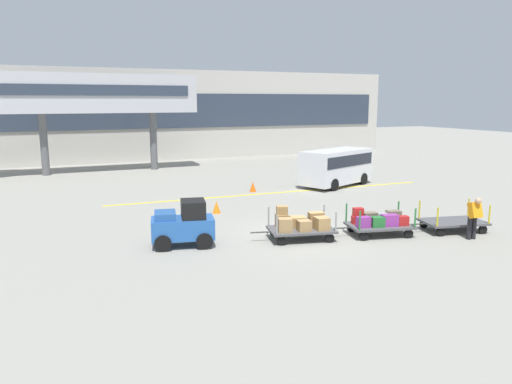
{
  "coord_description": "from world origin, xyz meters",
  "views": [
    {
      "loc": [
        -8.77,
        -15.5,
        4.9
      ],
      "look_at": [
        -0.59,
        2.73,
        1.21
      ],
      "focal_mm": 34.78,
      "sensor_mm": 36.0,
      "label": 1
    }
  ],
  "objects_px": {
    "safety_cone_near": "(253,187)",
    "baggage_cart_middle": "(379,222)",
    "baggage_handler": "(474,216)",
    "shuttle_van": "(337,165)",
    "baggage_cart_tail": "(453,222)",
    "baggage_cart_lead": "(301,224)",
    "safety_cone_far": "(217,207)",
    "baggage_tug": "(184,224)"
  },
  "relations": [
    {
      "from": "baggage_cart_lead",
      "to": "baggage_cart_middle",
      "type": "height_order",
      "value": "baggage_cart_lead"
    },
    {
      "from": "baggage_cart_middle",
      "to": "shuttle_van",
      "type": "xyz_separation_m",
      "value": [
        4.55,
        9.79,
        0.73
      ]
    },
    {
      "from": "baggage_cart_middle",
      "to": "baggage_cart_tail",
      "type": "distance_m",
      "value": 3.01
    },
    {
      "from": "baggage_cart_lead",
      "to": "shuttle_van",
      "type": "distance_m",
      "value": 11.81
    },
    {
      "from": "baggage_cart_tail",
      "to": "shuttle_van",
      "type": "xyz_separation_m",
      "value": [
        1.62,
        10.49,
        0.89
      ]
    },
    {
      "from": "baggage_cart_lead",
      "to": "baggage_cart_middle",
      "type": "relative_size",
      "value": 1.0
    },
    {
      "from": "baggage_tug",
      "to": "safety_cone_near",
      "type": "distance_m",
      "value": 10.52
    },
    {
      "from": "baggage_cart_middle",
      "to": "safety_cone_near",
      "type": "xyz_separation_m",
      "value": [
        -0.68,
        10.0,
        -0.23
      ]
    },
    {
      "from": "baggage_tug",
      "to": "baggage_cart_middle",
      "type": "relative_size",
      "value": 0.74
    },
    {
      "from": "baggage_tug",
      "to": "baggage_cart_tail",
      "type": "bearing_deg",
      "value": -13.01
    },
    {
      "from": "baggage_tug",
      "to": "baggage_cart_middle",
      "type": "xyz_separation_m",
      "value": [
        6.97,
        -1.59,
        -0.24
      ]
    },
    {
      "from": "baggage_cart_lead",
      "to": "baggage_cart_tail",
      "type": "xyz_separation_m",
      "value": [
        5.85,
        -1.37,
        -0.2
      ]
    },
    {
      "from": "baggage_cart_tail",
      "to": "safety_cone_far",
      "type": "xyz_separation_m",
      "value": [
        -7.19,
        6.57,
        -0.07
      ]
    },
    {
      "from": "baggage_handler",
      "to": "safety_cone_near",
      "type": "bearing_deg",
      "value": 105.71
    },
    {
      "from": "baggage_cart_middle",
      "to": "baggage_handler",
      "type": "relative_size",
      "value": 1.98
    },
    {
      "from": "baggage_cart_lead",
      "to": "shuttle_van",
      "type": "relative_size",
      "value": 0.6
    },
    {
      "from": "baggage_tug",
      "to": "safety_cone_near",
      "type": "height_order",
      "value": "baggage_tug"
    },
    {
      "from": "baggage_tug",
      "to": "baggage_cart_tail",
      "type": "height_order",
      "value": "baggage_tug"
    },
    {
      "from": "baggage_cart_tail",
      "to": "baggage_handler",
      "type": "xyz_separation_m",
      "value": [
        -0.26,
        -1.2,
        0.52
      ]
    },
    {
      "from": "baggage_tug",
      "to": "shuttle_van",
      "type": "xyz_separation_m",
      "value": [
        11.52,
        8.2,
        0.48
      ]
    },
    {
      "from": "baggage_tug",
      "to": "baggage_handler",
      "type": "relative_size",
      "value": 1.47
    },
    {
      "from": "baggage_cart_tail",
      "to": "baggage_handler",
      "type": "height_order",
      "value": "baggage_handler"
    },
    {
      "from": "baggage_cart_middle",
      "to": "safety_cone_near",
      "type": "relative_size",
      "value": 5.61
    },
    {
      "from": "baggage_cart_middle",
      "to": "safety_cone_far",
      "type": "distance_m",
      "value": 7.26
    },
    {
      "from": "safety_cone_near",
      "to": "safety_cone_far",
      "type": "xyz_separation_m",
      "value": [
        -3.58,
        -4.14,
        0.0
      ]
    },
    {
      "from": "baggage_handler",
      "to": "safety_cone_near",
      "type": "distance_m",
      "value": 12.38
    },
    {
      "from": "baggage_cart_lead",
      "to": "shuttle_van",
      "type": "height_order",
      "value": "shuttle_van"
    },
    {
      "from": "baggage_cart_tail",
      "to": "baggage_tug",
      "type": "bearing_deg",
      "value": 166.99
    },
    {
      "from": "shuttle_van",
      "to": "baggage_cart_tail",
      "type": "bearing_deg",
      "value": -98.79
    },
    {
      "from": "safety_cone_near",
      "to": "safety_cone_far",
      "type": "height_order",
      "value": "same"
    },
    {
      "from": "baggage_cart_tail",
      "to": "shuttle_van",
      "type": "relative_size",
      "value": 0.6
    },
    {
      "from": "safety_cone_near",
      "to": "baggage_cart_middle",
      "type": "bearing_deg",
      "value": -86.1
    },
    {
      "from": "baggage_handler",
      "to": "safety_cone_far",
      "type": "height_order",
      "value": "baggage_handler"
    },
    {
      "from": "baggage_cart_middle",
      "to": "shuttle_van",
      "type": "height_order",
      "value": "shuttle_van"
    },
    {
      "from": "baggage_tug",
      "to": "baggage_handler",
      "type": "height_order",
      "value": "baggage_tug"
    },
    {
      "from": "shuttle_van",
      "to": "safety_cone_near",
      "type": "xyz_separation_m",
      "value": [
        -5.23,
        0.22,
        -0.96
      ]
    },
    {
      "from": "baggage_handler",
      "to": "shuttle_van",
      "type": "bearing_deg",
      "value": 80.85
    },
    {
      "from": "shuttle_van",
      "to": "safety_cone_far",
      "type": "relative_size",
      "value": 9.39
    },
    {
      "from": "shuttle_van",
      "to": "baggage_cart_lead",
      "type": "bearing_deg",
      "value": -129.34
    },
    {
      "from": "baggage_tug",
      "to": "safety_cone_far",
      "type": "relative_size",
      "value": 4.17
    },
    {
      "from": "baggage_cart_middle",
      "to": "baggage_cart_tail",
      "type": "relative_size",
      "value": 1.0
    },
    {
      "from": "baggage_cart_lead",
      "to": "baggage_cart_tail",
      "type": "distance_m",
      "value": 6.02
    }
  ]
}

